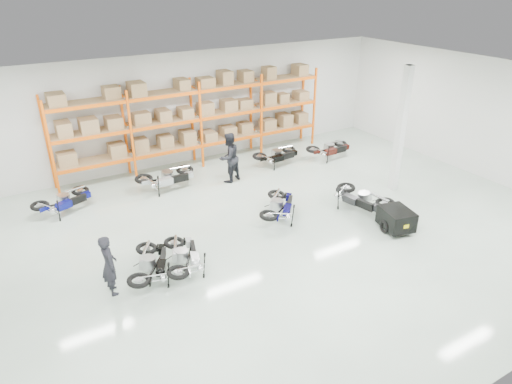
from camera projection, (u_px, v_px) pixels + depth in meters
room at (285, 163)px, 13.25m from camera, size 18.00×18.00×18.00m
pallet_rack at (196, 111)px, 18.26m from camera, size 11.28×0.98×3.62m
structural_column at (401, 130)px, 16.01m from camera, size 0.25×0.25×4.50m
moto_blue_centre at (280, 203)px, 14.70m from camera, size 1.87×1.93×1.17m
moto_silver_left at (184, 253)px, 12.10m from camera, size 1.34×1.91×1.12m
moto_black_far_left at (151, 260)px, 11.78m from camera, size 1.53×1.94×1.12m
moto_touring_right at (361, 195)px, 15.17m from camera, size 1.31×2.05×1.23m
trailer at (396, 219)px, 14.00m from camera, size 1.01×1.77×0.72m
moto_back_a at (64, 197)px, 15.09m from camera, size 1.94×1.44×1.13m
moto_back_b at (167, 174)px, 16.71m from camera, size 1.95×1.00×1.25m
moto_back_c at (277, 152)px, 18.87m from camera, size 1.84×1.00×1.15m
moto_back_d at (330, 146)px, 19.55m from camera, size 1.79×0.89×1.16m
person_left at (109, 265)px, 11.12m from camera, size 0.39×0.59×1.61m
person_back at (229, 158)px, 17.18m from camera, size 1.12×0.99×1.92m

